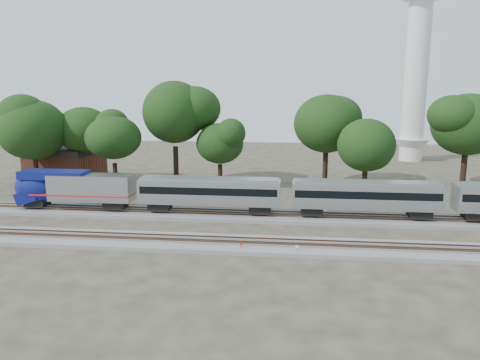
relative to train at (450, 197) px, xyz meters
name	(u,v)px	position (x,y,z in m)	size (l,w,h in m)	color
ground	(234,233)	(-22.83, -6.00, -3.04)	(160.00, 160.00, 0.00)	#383328
track_far	(241,216)	(-22.83, 0.00, -2.83)	(160.00, 5.00, 0.73)	slate
track_near	(229,244)	(-22.83, -10.00, -2.83)	(160.00, 5.00, 0.73)	slate
train	(450,197)	(0.00, 0.00, 0.00)	(102.10, 2.91, 4.29)	#ABADB2
switch_stand_red	(241,246)	(-21.55, -11.38, -2.47)	(0.28, 0.07, 0.89)	#512D19
switch_stand_white	(297,249)	(-16.50, -11.57, -2.46)	(0.28, 0.12, 0.90)	#512D19
switch_lever	(308,252)	(-15.47, -11.21, -2.89)	(0.50, 0.30, 0.30)	#512D19
brick_building	(65,163)	(-53.42, 18.97, -0.39)	(12.22, 9.68, 5.26)	brown
tree_0	(33,130)	(-54.91, 12.95, 5.54)	(8.74, 8.74, 12.32)	black
tree_1	(84,130)	(-48.79, 16.58, 5.24)	(8.43, 8.43, 11.88)	black
tree_2	(113,138)	(-41.82, 10.67, 4.78)	(7.97, 7.97, 11.24)	black
tree_3	(175,112)	(-34.52, 16.46, 8.02)	(11.25, 11.25, 15.86)	black
tree_4	(220,144)	(-27.55, 14.96, 3.64)	(6.81, 6.81, 9.60)	black
tree_5	(327,124)	(-12.11, 18.98, 6.32)	(9.53, 9.53, 13.43)	black
tree_6	(366,145)	(-7.29, 11.96, 4.05)	(7.22, 7.22, 10.18)	black
tree_7	(468,125)	(8.34, 20.23, 6.29)	(9.49, 9.49, 13.38)	black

